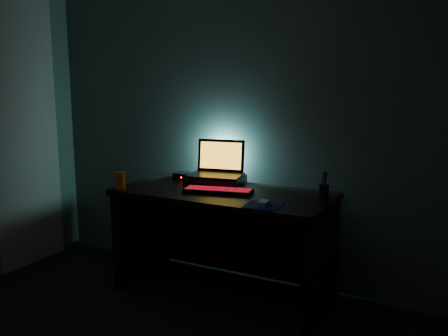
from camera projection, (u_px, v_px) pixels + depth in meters
name	position (u px, v px, depth m)	size (l,w,h in m)	color
room	(33.00, 151.00, 1.96)	(3.50, 4.00, 2.50)	black
desk	(227.00, 225.00, 3.55)	(1.50, 0.70, 0.75)	black
curtain	(23.00, 125.00, 3.99)	(0.06, 0.65, 2.30)	beige
riser	(216.00, 181.00, 3.66)	(0.40, 0.30, 0.06)	black
laptop	(218.00, 167.00, 3.69)	(0.42, 0.35, 0.26)	black
keyboard	(218.00, 191.00, 3.42)	(0.49, 0.25, 0.03)	black
mousepad	(264.00, 206.00, 3.07)	(0.22, 0.20, 0.00)	navy
mouse	(264.00, 203.00, 3.07)	(0.06, 0.09, 0.03)	#98989D
pen_cup	(324.00, 192.00, 3.23)	(0.07, 0.07, 0.10)	black
juice_glass	(120.00, 180.00, 3.52)	(0.07, 0.07, 0.12)	orange
router	(185.00, 176.00, 3.85)	(0.16, 0.13, 0.05)	black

